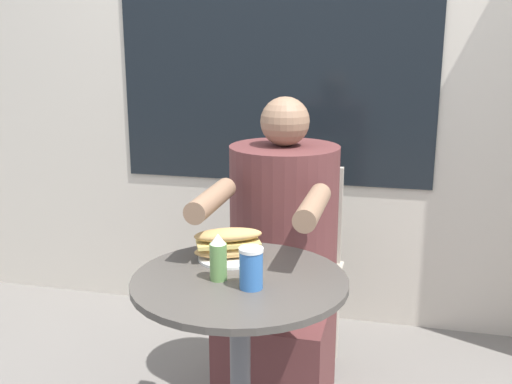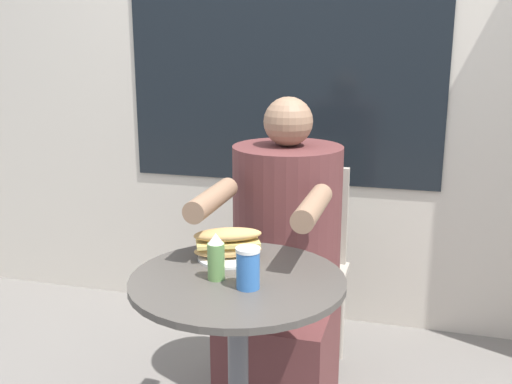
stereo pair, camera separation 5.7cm
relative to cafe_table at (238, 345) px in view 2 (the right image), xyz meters
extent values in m
cube|color=beige|center=(0.00, 1.36, 0.87)|extent=(8.00, 0.08, 2.80)
cube|color=black|center=(-0.19, 1.32, 0.89)|extent=(1.52, 0.01, 1.43)
cylinder|color=#47423D|center=(0.00, 0.00, 0.20)|extent=(0.61, 0.61, 0.02)
cube|color=#ADA393|center=(0.02, 0.77, -0.09)|extent=(0.38, 0.38, 0.02)
cube|color=#ADA393|center=(0.02, 0.95, 0.13)|extent=(0.35, 0.03, 0.42)
cylinder|color=#ADA393|center=(0.18, 0.61, -0.32)|extent=(0.03, 0.03, 0.43)
cylinder|color=#ADA393|center=(-0.15, 0.61, -0.32)|extent=(0.03, 0.03, 0.43)
cylinder|color=#ADA393|center=(0.18, 0.94, -0.32)|extent=(0.03, 0.03, 0.43)
cylinder|color=#ADA393|center=(-0.15, 0.94, -0.32)|extent=(0.03, 0.03, 0.43)
cube|color=brown|center=(0.02, 0.48, -0.31)|extent=(0.38, 0.50, 0.45)
cylinder|color=brown|center=(0.02, 0.55, 0.20)|extent=(0.40, 0.40, 0.57)
sphere|color=#8E6B51|center=(0.02, 0.55, 0.58)|extent=(0.17, 0.17, 0.17)
cylinder|color=#8E6B51|center=(0.17, 0.20, 0.37)|extent=(0.07, 0.32, 0.07)
cylinder|color=#8E6B51|center=(-0.14, 0.20, 0.37)|extent=(0.07, 0.32, 0.07)
cylinder|color=white|center=(-0.07, 0.13, 0.21)|extent=(0.18, 0.18, 0.01)
ellipsoid|color=tan|center=(-0.07, 0.13, 0.24)|extent=(0.22, 0.16, 0.04)
cube|color=#D6BC66|center=(-0.07, 0.13, 0.26)|extent=(0.21, 0.16, 0.01)
ellipsoid|color=tan|center=(-0.07, 0.13, 0.29)|extent=(0.22, 0.16, 0.04)
cylinder|color=#336BB7|center=(0.05, -0.06, 0.26)|extent=(0.06, 0.06, 0.10)
cylinder|color=white|center=(0.05, -0.06, 0.32)|extent=(0.07, 0.07, 0.01)
cylinder|color=#66934C|center=(-0.05, -0.03, 0.26)|extent=(0.05, 0.05, 0.10)
cone|color=white|center=(-0.05, -0.03, 0.33)|extent=(0.04, 0.04, 0.03)
camera|label=1|loc=(0.41, -1.51, 0.86)|focal=42.00mm
camera|label=2|loc=(0.47, -1.49, 0.86)|focal=42.00mm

